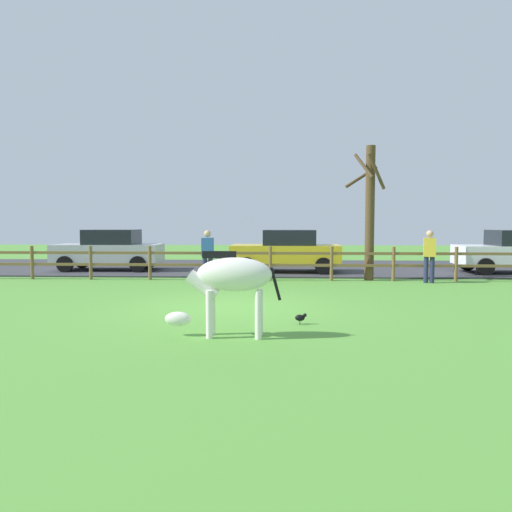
% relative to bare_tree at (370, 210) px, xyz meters
% --- Properties ---
extents(ground_plane, '(60.00, 60.00, 0.00)m').
position_rel_bare_tree_xyz_m(ground_plane, '(-4.07, -5.22, -2.29)').
color(ground_plane, '#549338').
extents(parking_asphalt, '(28.00, 7.40, 0.05)m').
position_rel_bare_tree_xyz_m(parking_asphalt, '(-4.07, 4.08, -2.27)').
color(parking_asphalt, '#38383D').
rests_on(parking_asphalt, ground_plane).
extents(paddock_fence, '(21.85, 0.11, 1.11)m').
position_rel_bare_tree_xyz_m(paddock_fence, '(-4.19, -0.22, -1.66)').
color(paddock_fence, brown).
rests_on(paddock_fence, ground_plane).
extents(bare_tree, '(1.24, 1.33, 4.34)m').
position_rel_bare_tree_xyz_m(bare_tree, '(0.00, 0.00, 0.00)').
color(bare_tree, '#513A23').
rests_on(bare_tree, ground_plane).
extents(zebra, '(1.94, 0.52, 1.41)m').
position_rel_bare_tree_xyz_m(zebra, '(-3.75, -8.06, -1.37)').
color(zebra, white).
rests_on(zebra, ground_plane).
extents(crow_on_grass, '(0.22, 0.10, 0.20)m').
position_rel_bare_tree_xyz_m(crow_on_grass, '(-2.54, -7.03, -2.17)').
color(crow_on_grass, black).
rests_on(crow_on_grass, ground_plane).
extents(parked_car_yellow, '(4.04, 1.97, 1.56)m').
position_rel_bare_tree_xyz_m(parked_car_yellow, '(-2.65, 2.10, -1.45)').
color(parked_car_yellow, yellow).
rests_on(parked_car_yellow, parking_asphalt).
extents(parked_car_silver, '(4.04, 1.97, 1.56)m').
position_rel_bare_tree_xyz_m(parked_car_silver, '(-9.44, 2.47, -1.45)').
color(parked_car_silver, '#B7BABF').
rests_on(parked_car_silver, parking_asphalt).
extents(visitor_left_of_tree, '(0.40, 0.30, 1.64)m').
position_rel_bare_tree_xyz_m(visitor_left_of_tree, '(1.74, -0.65, -1.39)').
color(visitor_left_of_tree, '#232847').
rests_on(visitor_left_of_tree, ground_plane).
extents(visitor_right_of_tree, '(0.36, 0.22, 1.64)m').
position_rel_bare_tree_xyz_m(visitor_right_of_tree, '(-5.16, -0.81, -1.39)').
color(visitor_right_of_tree, '#232847').
rests_on(visitor_right_of_tree, ground_plane).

